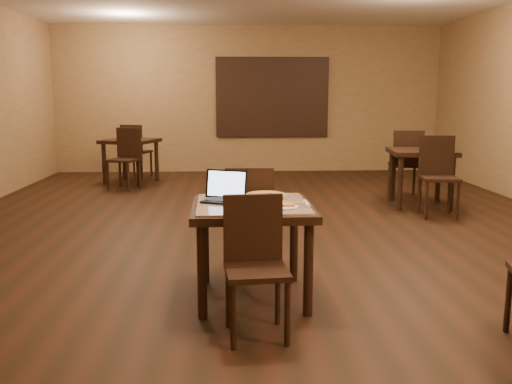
{
  "coord_description": "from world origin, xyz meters",
  "views": [
    {
      "loc": [
        -0.38,
        -6.43,
        1.57
      ],
      "look_at": [
        -0.18,
        -2.36,
        0.85
      ],
      "focal_mm": 38.0,
      "sensor_mm": 36.0,
      "label": 1
    }
  ],
  "objects": [
    {
      "name": "ground",
      "position": [
        0.0,
        0.0,
        0.0
      ],
      "size": [
        10.0,
        10.0,
        0.0
      ],
      "primitive_type": "plane",
      "color": "black",
      "rests_on": "ground"
    },
    {
      "name": "wall_back",
      "position": [
        0.0,
        5.0,
        1.5
      ],
      "size": [
        8.0,
        0.02,
        3.0
      ],
      "primitive_type": "cube",
      "color": "olive",
      "rests_on": "ground"
    },
    {
      "name": "wall_front",
      "position": [
        0.0,
        -5.0,
        1.5
      ],
      "size": [
        8.0,
        0.02,
        3.0
      ],
      "primitive_type": "cube",
      "color": "olive",
      "rests_on": "ground"
    },
    {
      "name": "mural",
      "position": [
        0.5,
        4.96,
        1.55
      ],
      "size": [
        2.34,
        0.05,
        1.64
      ],
      "color": "#26528B",
      "rests_on": "wall_back"
    },
    {
      "name": "tiled_table",
      "position": [
        -0.21,
        -2.35,
        0.66
      ],
      "size": [
        0.94,
        0.94,
        0.76
      ],
      "rotation": [
        0.0,
        0.0,
        0.02
      ],
      "color": "black",
      "rests_on": "ground"
    },
    {
      "name": "chair_main_near",
      "position": [
        -0.22,
        -2.97,
        0.52
      ],
      "size": [
        0.44,
        0.44,
        0.93
      ],
      "rotation": [
        0.0,
        0.0,
        0.09
      ],
      "color": "black",
      "rests_on": "ground"
    },
    {
      "name": "chair_main_far",
      "position": [
        -0.21,
        -1.74,
        0.55
      ],
      "size": [
        0.43,
        0.43,
        0.97
      ],
      "rotation": [
        0.0,
        0.0,
        3.13
      ],
      "color": "black",
      "rests_on": "ground"
    },
    {
      "name": "laptop",
      "position": [
        -0.41,
        -2.25,
        0.82
      ],
      "size": [
        0.41,
        0.38,
        0.23
      ],
      "rotation": [
        0.0,
        0.0,
        -0.39
      ],
      "color": "black",
      "rests_on": "tiled_table"
    },
    {
      "name": "plate",
      "position": [
        0.01,
        -2.53,
        0.77
      ],
      "size": [
        0.24,
        0.24,
        0.01
      ],
      "primitive_type": "cylinder",
      "color": "white",
      "rests_on": "tiled_table"
    },
    {
      "name": "pizza_slice",
      "position": [
        0.01,
        -2.53,
        0.79
      ],
      "size": [
        0.19,
        0.19,
        0.02
      ],
      "primitive_type": null,
      "rotation": [
        0.0,
        0.0,
        0.02
      ],
      "color": "#D0BB8A",
      "rests_on": "plate"
    },
    {
      "name": "pizza_pan",
      "position": [
        -0.09,
        -2.11,
        0.77
      ],
      "size": [
        0.38,
        0.38,
        0.01
      ],
      "primitive_type": "cylinder",
      "color": "silver",
      "rests_on": "tiled_table"
    },
    {
      "name": "pizza_whole",
      "position": [
        -0.09,
        -2.11,
        0.78
      ],
      "size": [
        0.33,
        0.33,
        0.02
      ],
      "color": "#D0BB8A",
      "rests_on": "pizza_pan"
    },
    {
      "name": "spatula",
      "position": [
        -0.07,
        -2.13,
        0.79
      ],
      "size": [
        0.16,
        0.25,
        0.01
      ],
      "primitive_type": "cube",
      "rotation": [
        0.0,
        0.0,
        0.29
      ],
      "color": "silver",
      "rests_on": "pizza_whole"
    },
    {
      "name": "napkin_roll",
      "position": [
        0.19,
        -2.49,
        0.78
      ],
      "size": [
        0.04,
        0.17,
        0.04
      ],
      "rotation": [
        0.0,
        0.0,
        0.02
      ],
      "color": "white",
      "rests_on": "tiled_table"
    },
    {
      "name": "other_table_a",
      "position": [
        2.35,
        1.17,
        0.68
      ],
      "size": [
        0.97,
        0.97,
        0.82
      ],
      "rotation": [
        0.0,
        0.0,
        -0.12
      ],
      "color": "black",
      "rests_on": "ground"
    },
    {
      "name": "other_table_a_chair_near",
      "position": [
        2.37,
        0.55,
        0.6
      ],
      "size": [
        0.51,
        0.51,
        1.06
      ],
      "rotation": [
        0.0,
        0.0,
        -0.12
      ],
      "color": "black",
      "rests_on": "ground"
    },
    {
      "name": "other_table_a_chair_far",
      "position": [
        2.34,
        1.79,
        0.6
      ],
      "size": [
        0.51,
        0.51,
        1.06
      ],
      "rotation": [
        0.0,
        0.0,
        3.03
      ],
      "color": "black",
      "rests_on": "ground"
    },
    {
      "name": "other_table_b",
      "position": [
        -2.2,
        3.5,
        0.67
      ],
      "size": [
        1.1,
        1.1,
        0.8
      ],
      "rotation": [
        0.0,
        0.0,
        -0.35
      ],
      "color": "black",
      "rests_on": "ground"
    },
    {
      "name": "other_table_b_chair_near",
      "position": [
        -2.17,
        2.89,
        0.59
      ],
      "size": [
        0.58,
        0.58,
        1.04
      ],
      "rotation": [
        0.0,
        0.0,
        -0.35
      ],
      "color": "black",
      "rests_on": "ground"
    },
    {
      "name": "other_table_b_chair_far",
      "position": [
        -2.23,
        4.12,
        0.59
      ],
      "size": [
        0.58,
        0.58,
        1.04
      ],
      "rotation": [
        0.0,
        0.0,
        2.8
      ],
      "color": "black",
      "rests_on": "ground"
    }
  ]
}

